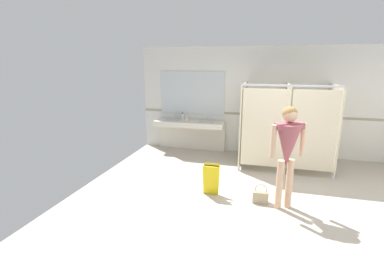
% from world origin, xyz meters
% --- Properties ---
extents(ground_plane, '(7.01, 6.22, 0.10)m').
position_xyz_m(ground_plane, '(0.00, 0.00, -0.05)').
color(ground_plane, '#B2A899').
extents(wall_back, '(7.01, 0.12, 2.78)m').
position_xyz_m(wall_back, '(0.00, 2.87, 1.39)').
color(wall_back, silver).
rests_on(wall_back, ground_plane).
extents(wall_back_tile_band, '(7.01, 0.01, 0.06)m').
position_xyz_m(wall_back_tile_band, '(0.00, 2.81, 1.05)').
color(wall_back_tile_band, '#9E937F').
rests_on(wall_back_tile_band, wall_back).
extents(vanity_counter, '(1.88, 0.54, 0.95)m').
position_xyz_m(vanity_counter, '(-2.11, 2.61, 0.61)').
color(vanity_counter, silver).
rests_on(vanity_counter, ground_plane).
extents(mirror_panel, '(1.78, 0.02, 1.16)m').
position_xyz_m(mirror_panel, '(-2.11, 2.80, 1.57)').
color(mirror_panel, silver).
rests_on(mirror_panel, wall_back).
extents(bathroom_stalls, '(2.03, 1.46, 1.94)m').
position_xyz_m(bathroom_stalls, '(0.34, 1.86, 1.02)').
color(bathroom_stalls, beige).
rests_on(bathroom_stalls, ground_plane).
extents(person_standing, '(0.54, 0.54, 1.71)m').
position_xyz_m(person_standing, '(0.24, -0.12, 1.09)').
color(person_standing, '#DBAD89').
rests_on(person_standing, ground_plane).
extents(handbag, '(0.27, 0.14, 0.35)m').
position_xyz_m(handbag, '(-0.13, -0.05, 0.11)').
color(handbag, tan).
rests_on(handbag, ground_plane).
extents(soap_dispenser, '(0.07, 0.07, 0.20)m').
position_xyz_m(soap_dispenser, '(-2.35, 2.68, 0.92)').
color(soap_dispenser, white).
rests_on(soap_dispenser, vanity_counter).
extents(paper_cup, '(0.07, 0.07, 0.11)m').
position_xyz_m(paper_cup, '(-2.15, 2.39, 0.89)').
color(paper_cup, beige).
rests_on(paper_cup, vanity_counter).
extents(wet_floor_sign, '(0.28, 0.19, 0.57)m').
position_xyz_m(wet_floor_sign, '(-1.02, 0.05, 0.30)').
color(wet_floor_sign, yellow).
rests_on(wet_floor_sign, ground_plane).
extents(floor_drain_cover, '(0.14, 0.14, 0.01)m').
position_xyz_m(floor_drain_cover, '(-0.33, 0.17, 0.00)').
color(floor_drain_cover, '#B7BABF').
rests_on(floor_drain_cover, ground_plane).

